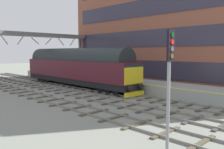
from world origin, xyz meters
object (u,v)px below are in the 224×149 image
object	(u,v)px
signal_post_near	(169,75)
platform_number_sign	(136,69)
waiting_passenger	(91,69)
diesel_locomotive	(75,66)

from	to	relation	value
signal_post_near	platform_number_sign	world-z (taller)	signal_post_near
signal_post_near	waiting_passenger	xyz separation A→B (m)	(11.29, 18.74, -1.32)
diesel_locomotive	waiting_passenger	world-z (taller)	diesel_locomotive
platform_number_sign	waiting_passenger	bearing A→B (deg)	84.99
signal_post_near	platform_number_sign	distance (m)	15.00
diesel_locomotive	platform_number_sign	bearing A→B (deg)	-75.85
signal_post_near	waiting_passenger	size ratio (longest dim) A/B	3.11
waiting_passenger	signal_post_near	bearing A→B (deg)	153.66
signal_post_near	platform_number_sign	bearing A→B (deg)	45.04
diesel_locomotive	signal_post_near	xyz separation A→B (m)	(-8.58, -18.51, 0.83)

